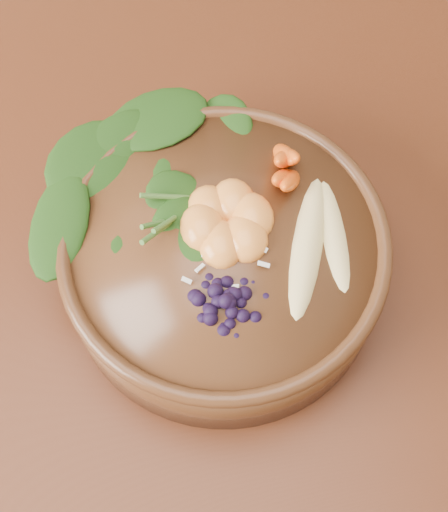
{
  "coord_description": "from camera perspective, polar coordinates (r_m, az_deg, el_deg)",
  "views": [
    {
      "loc": [
        0.2,
        -0.28,
        1.37
      ],
      "look_at": [
        0.26,
        0.01,
        0.8
      ],
      "focal_mm": 50.0,
      "sensor_mm": 36.0,
      "label": 1
    }
  ],
  "objects": [
    {
      "name": "coconut_flakes",
      "position": [
        0.6,
        0.11,
        -0.31
      ],
      "size": [
        0.11,
        0.09,
        0.01
      ],
      "primitive_type": null,
      "rotation": [
        0.0,
        0.0,
        -0.23
      ],
      "color": "white",
      "rests_on": "stoneware_bowl"
    },
    {
      "name": "mandarin_cluster",
      "position": [
        0.61,
        0.26,
        3.39
      ],
      "size": [
        0.1,
        0.11,
        0.03
      ],
      "primitive_type": null,
      "rotation": [
        0.0,
        0.0,
        -0.23
      ],
      "color": "orange",
      "rests_on": "stoneware_bowl"
    },
    {
      "name": "stoneware_bowl",
      "position": [
        0.65,
        0.0,
        -0.39
      ],
      "size": [
        0.35,
        0.35,
        0.08
      ],
      "primitive_type": "cylinder",
      "rotation": [
        0.0,
        0.0,
        -0.23
      ],
      "color": "#502C14",
      "rests_on": "dining_table"
    },
    {
      "name": "ground",
      "position": [
        1.41,
        -10.67,
        -16.61
      ],
      "size": [
        4.0,
        4.0,
        0.0
      ],
      "primitive_type": "plane",
      "color": "#381E0F",
      "rests_on": "ground"
    },
    {
      "name": "carrot_cluster",
      "position": [
        0.62,
        5.15,
        9.09
      ],
      "size": [
        0.07,
        0.07,
        0.08
      ],
      "primitive_type": null,
      "rotation": [
        0.0,
        0.0,
        -0.23
      ],
      "color": "#FF6119",
      "rests_on": "stoneware_bowl"
    },
    {
      "name": "kale_heap",
      "position": [
        0.63,
        -3.9,
        7.13
      ],
      "size": [
        0.22,
        0.21,
        0.04
      ],
      "primitive_type": null,
      "rotation": [
        0.0,
        0.0,
        -0.23
      ],
      "color": "#1B3F0F",
      "rests_on": "stoneware_bowl"
    },
    {
      "name": "blueberry_pile",
      "position": [
        0.57,
        0.05,
        -3.21
      ],
      "size": [
        0.15,
        0.13,
        0.04
      ],
      "primitive_type": null,
      "rotation": [
        0.0,
        0.0,
        -0.23
      ],
      "color": "black",
      "rests_on": "stoneware_bowl"
    },
    {
      "name": "banana_halves",
      "position": [
        0.61,
        7.89,
        1.84
      ],
      "size": [
        0.09,
        0.16,
        0.03
      ],
      "rotation": [
        0.0,
        0.0,
        -0.23
      ],
      "color": "#E0CC84",
      "rests_on": "stoneware_bowl"
    }
  ]
}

